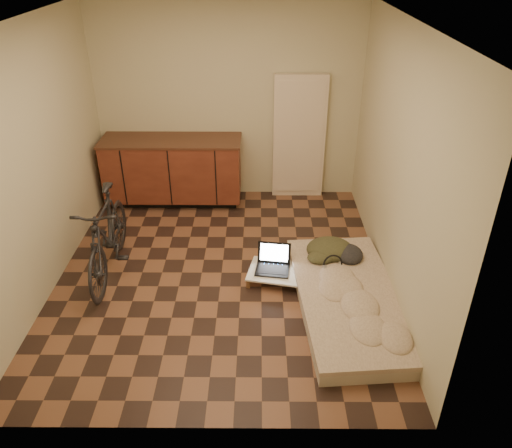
{
  "coord_description": "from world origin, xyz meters",
  "views": [
    {
      "loc": [
        0.41,
        -4.48,
        3.22
      ],
      "look_at": [
        0.38,
        0.12,
        0.55
      ],
      "focal_mm": 35.0,
      "sensor_mm": 36.0,
      "label": 1
    }
  ],
  "objects_px": {
    "futon": "(348,300)",
    "lap_desk": "(282,272)",
    "bicycle": "(106,231)",
    "laptop": "(273,264)"
  },
  "relations": [
    {
      "from": "lap_desk",
      "to": "futon",
      "type": "bearing_deg",
      "value": -22.64
    },
    {
      "from": "bicycle",
      "to": "futon",
      "type": "height_order",
      "value": "bicycle"
    },
    {
      "from": "futon",
      "to": "laptop",
      "type": "distance_m",
      "value": 0.89
    },
    {
      "from": "bicycle",
      "to": "laptop",
      "type": "distance_m",
      "value": 1.8
    },
    {
      "from": "laptop",
      "to": "futon",
      "type": "bearing_deg",
      "value": -26.26
    },
    {
      "from": "bicycle",
      "to": "laptop",
      "type": "xyz_separation_m",
      "value": [
        1.76,
        -0.09,
        -0.35
      ]
    },
    {
      "from": "bicycle",
      "to": "lap_desk",
      "type": "xyz_separation_m",
      "value": [
        1.86,
        -0.15,
        -0.41
      ]
    },
    {
      "from": "futon",
      "to": "lap_desk",
      "type": "height_order",
      "value": "futon"
    },
    {
      "from": "bicycle",
      "to": "lap_desk",
      "type": "distance_m",
      "value": 1.91
    },
    {
      "from": "bicycle",
      "to": "laptop",
      "type": "height_order",
      "value": "bicycle"
    }
  ]
}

